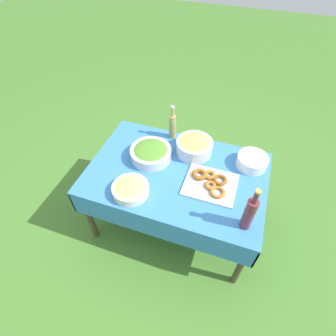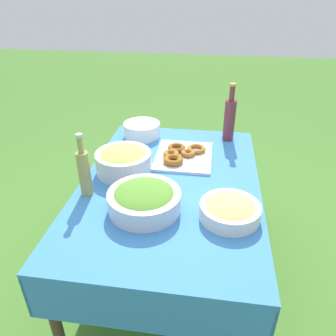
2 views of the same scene
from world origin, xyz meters
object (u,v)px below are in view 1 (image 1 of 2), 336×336
at_px(donut_platter, 210,183).
at_px(plate_stack, 252,161).
at_px(olive_oil_bottle, 172,126).
at_px(wine_bottle, 249,213).
at_px(pasta_bowl, 130,189).
at_px(salad_bowl, 151,153).
at_px(fruit_bowl, 194,146).

xyz_separation_m(donut_platter, plate_stack, (0.27, 0.31, 0.03)).
xyz_separation_m(olive_oil_bottle, wine_bottle, (0.75, -0.71, 0.02)).
bearing_deg(plate_stack, pasta_bowl, -144.52).
bearing_deg(donut_platter, olive_oil_bottle, 136.29).
bearing_deg(donut_platter, plate_stack, 48.72).
bearing_deg(olive_oil_bottle, pasta_bowl, -97.20).
xyz_separation_m(salad_bowl, wine_bottle, (0.84, -0.40, 0.09)).
bearing_deg(olive_oil_bottle, wine_bottle, -43.27).
bearing_deg(donut_platter, fruit_bowl, 125.12).
distance_m(olive_oil_bottle, fruit_bowl, 0.28).
distance_m(pasta_bowl, fruit_bowl, 0.67).
bearing_deg(salad_bowl, olive_oil_bottle, 74.91).
distance_m(plate_stack, wine_bottle, 0.59).
bearing_deg(fruit_bowl, wine_bottle, -48.47).
relative_size(olive_oil_bottle, fruit_bowl, 1.07).
xyz_separation_m(salad_bowl, olive_oil_bottle, (0.08, 0.31, 0.07)).
distance_m(salad_bowl, pasta_bowl, 0.39).
bearing_deg(olive_oil_bottle, salad_bowl, -105.09).
bearing_deg(fruit_bowl, pasta_bowl, -119.59).
bearing_deg(plate_stack, salad_bowl, -167.01).
height_order(salad_bowl, donut_platter, salad_bowl).
relative_size(pasta_bowl, donut_platter, 0.70).
height_order(plate_stack, fruit_bowl, fruit_bowl).
relative_size(olive_oil_bottle, wine_bottle, 0.87).
relative_size(plate_stack, olive_oil_bottle, 0.75).
bearing_deg(wine_bottle, fruit_bowl, 131.53).
xyz_separation_m(donut_platter, wine_bottle, (0.30, -0.28, 0.13)).
bearing_deg(pasta_bowl, plate_stack, 35.48).
relative_size(salad_bowl, pasta_bowl, 1.25).
xyz_separation_m(wine_bottle, fruit_bowl, (-0.52, 0.58, -0.08)).
relative_size(donut_platter, plate_stack, 1.59).
height_order(donut_platter, wine_bottle, wine_bottle).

